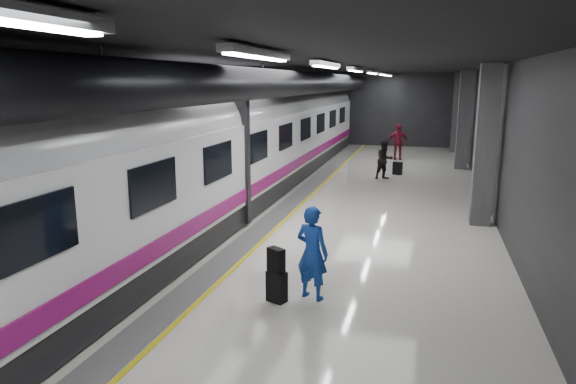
% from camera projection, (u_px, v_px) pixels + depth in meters
% --- Properties ---
extents(ground, '(40.00, 40.00, 0.00)m').
position_uv_depth(ground, '(309.00, 231.00, 14.05)').
color(ground, white).
rests_on(ground, ground).
extents(platform_hall, '(10.02, 40.02, 4.51)m').
position_uv_depth(platform_hall, '(308.00, 99.00, 14.28)').
color(platform_hall, black).
rests_on(platform_hall, ground).
extents(train, '(3.05, 38.00, 4.05)m').
position_uv_depth(train, '(198.00, 152.00, 14.45)').
color(train, black).
rests_on(train, ground).
extents(traveler_main, '(0.76, 0.61, 1.79)m').
position_uv_depth(traveler_main, '(312.00, 253.00, 9.51)').
color(traveler_main, blue).
rests_on(traveler_main, ground).
extents(suitcase_main, '(0.42, 0.35, 0.58)m').
position_uv_depth(suitcase_main, '(277.00, 287.00, 9.49)').
color(suitcase_main, black).
rests_on(suitcase_main, ground).
extents(shoulder_bag, '(0.38, 0.33, 0.45)m').
position_uv_depth(shoulder_bag, '(276.00, 260.00, 9.41)').
color(shoulder_bag, black).
rests_on(shoulder_bag, suitcase_main).
extents(traveler_far_a, '(1.00, 0.97, 1.63)m').
position_uv_depth(traveler_far_a, '(385.00, 160.00, 21.36)').
color(traveler_far_a, black).
rests_on(traveler_far_a, ground).
extents(traveler_far_b, '(1.14, 0.61, 1.86)m').
position_uv_depth(traveler_far_b, '(398.00, 142.00, 26.73)').
color(traveler_far_b, maroon).
rests_on(traveler_far_b, ground).
extents(suitcase_far, '(0.43, 0.34, 0.56)m').
position_uv_depth(suitcase_far, '(397.00, 168.00, 22.55)').
color(suitcase_far, black).
rests_on(suitcase_far, ground).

